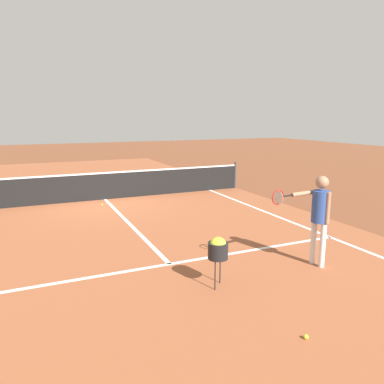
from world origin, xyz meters
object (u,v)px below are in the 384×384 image
(ball_hopper, at_px, (218,249))
(tennis_ball_near_net, at_px, (102,205))
(player_near, at_px, (319,210))
(net, at_px, (104,186))
(tennis_ball_by_baseline, at_px, (306,337))

(ball_hopper, xyz_separation_m, tennis_ball_near_net, (-0.69, 6.70, -0.64))
(player_near, bearing_deg, tennis_ball_near_net, 113.20)
(net, distance_m, tennis_ball_near_net, 1.08)
(player_near, distance_m, tennis_ball_near_net, 7.33)
(player_near, relative_size, ball_hopper, 2.01)
(ball_hopper, height_order, tennis_ball_by_baseline, ball_hopper)
(player_near, height_order, tennis_ball_near_net, player_near)
(ball_hopper, height_order, tennis_ball_near_net, ball_hopper)
(tennis_ball_near_net, bearing_deg, player_near, -66.80)
(net, bearing_deg, tennis_ball_near_net, -106.79)
(player_near, bearing_deg, tennis_ball_by_baseline, -134.63)
(player_near, height_order, ball_hopper, player_near)
(net, relative_size, tennis_ball_by_baseline, 160.26)
(tennis_ball_by_baseline, bearing_deg, net, 94.43)
(tennis_ball_near_net, bearing_deg, tennis_ball_by_baseline, -83.20)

